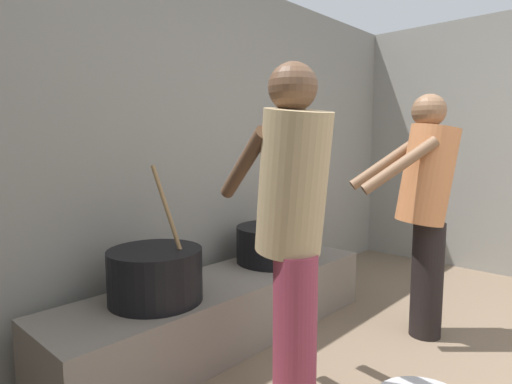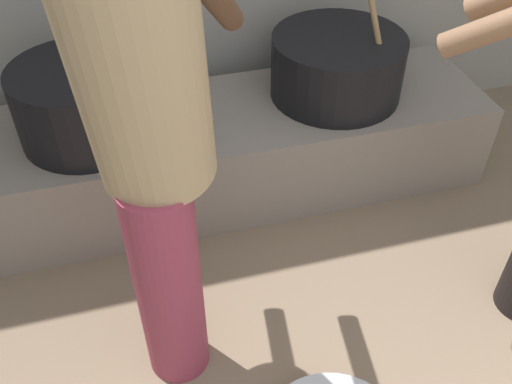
{
  "view_description": "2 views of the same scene",
  "coord_description": "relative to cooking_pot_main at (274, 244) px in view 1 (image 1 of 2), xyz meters",
  "views": [
    {
      "loc": [
        -2.06,
        0.2,
        1.27
      ],
      "look_at": [
        -0.49,
        1.66,
        1.02
      ],
      "focal_mm": 29.65,
      "sensor_mm": 36.0,
      "label": 1
    },
    {
      "loc": [
        -0.65,
        0.2,
        1.72
      ],
      "look_at": [
        -0.32,
        1.38,
        0.63
      ],
      "focal_mm": 39.96,
      "sensor_mm": 36.0,
      "label": 2
    }
  ],
  "objects": [
    {
      "name": "hearth_ledge",
      "position": [
        -0.52,
        -0.02,
        -0.33
      ],
      "size": [
        2.3,
        0.6,
        0.4
      ],
      "primitive_type": "cube",
      "color": "slate",
      "rests_on": "ground_plane"
    },
    {
      "name": "cook_in_tan_shirt",
      "position": [
        -0.84,
        -0.82,
        0.39
      ],
      "size": [
        0.55,
        0.74,
        1.61
      ],
      "color": "#8C3347",
      "rests_on": "ground_plane"
    },
    {
      "name": "cook_in_orange_shirt",
      "position": [
        0.39,
        -0.94,
        0.36
      ],
      "size": [
        0.69,
        0.69,
        1.57
      ],
      "color": "black",
      "rests_on": "ground_plane"
    },
    {
      "name": "cooking_pot_main",
      "position": [
        0.0,
        0.0,
        0.0
      ],
      "size": [
        0.55,
        0.55,
        0.72
      ],
      "color": "black",
      "rests_on": "hearth_ledge"
    },
    {
      "name": "block_enclosure_rear",
      "position": [
        -0.24,
        0.5,
        0.7
      ],
      "size": [
        5.28,
        0.2,
        2.47
      ],
      "primitive_type": "cube",
      "color": "gray",
      "rests_on": "ground_plane"
    },
    {
      "name": "cooking_pot_secondary",
      "position": [
        -1.04,
        -0.02,
        0.01
      ],
      "size": [
        0.51,
        0.51,
        0.74
      ],
      "color": "black",
      "rests_on": "hearth_ledge"
    }
  ]
}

